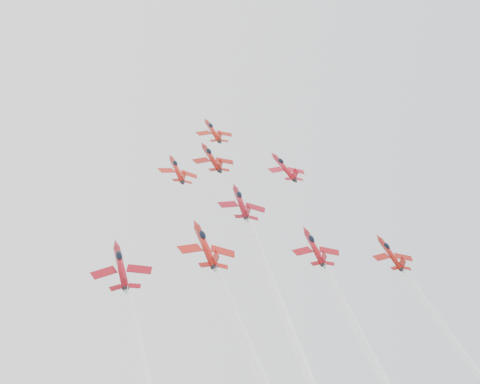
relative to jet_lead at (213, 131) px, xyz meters
name	(u,v)px	position (x,y,z in m)	size (l,w,h in m)	color
jet_lead	(213,131)	(0.00, 0.00, 0.00)	(8.81, 10.60, 8.72)	#A21C0F
jet_row2_left	(177,169)	(-13.41, -14.56, -12.01)	(8.39, 10.10, 8.31)	#AA1910
jet_row2_center	(211,157)	(-4.19, -9.94, -8.19)	(9.31, 11.21, 9.22)	maroon
jet_row2_right	(284,167)	(12.41, -11.34, -9.34)	(9.15, 11.01, 9.06)	#AA101E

